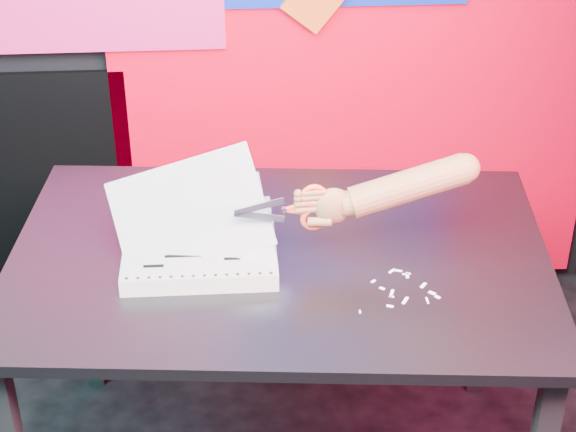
{
  "coord_description": "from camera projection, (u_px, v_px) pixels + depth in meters",
  "views": [
    {
      "loc": [
        0.22,
        -1.39,
        2.05
      ],
      "look_at": [
        0.36,
        0.56,
        0.87
      ],
      "focal_mm": 60.0,
      "sensor_mm": 36.0,
      "label": 1
    }
  ],
  "objects": [
    {
      "name": "room",
      "position": [
        89.0,
        148.0,
        1.54
      ],
      "size": [
        3.01,
        3.01,
        2.71
      ],
      "color": "black",
      "rests_on": "ground"
    },
    {
      "name": "backdrop",
      "position": [
        173.0,
        46.0,
        2.99
      ],
      "size": [
        2.88,
        0.05,
        2.08
      ],
      "color": "#F6001F",
      "rests_on": "ground"
    },
    {
      "name": "work_table",
      "position": [
        279.0,
        280.0,
        2.4
      ],
      "size": [
        1.4,
        1.01,
        0.75
      ],
      "rotation": [
        0.0,
        0.0,
        -0.1
      ],
      "color": "#282828",
      "rests_on": "ground"
    },
    {
      "name": "printout_stack",
      "position": [
        200.0,
        252.0,
        2.32
      ],
      "size": [
        0.41,
        0.27,
        0.28
      ],
      "rotation": [
        0.0,
        0.0,
        -0.0
      ],
      "color": "beige",
      "rests_on": "work_table"
    },
    {
      "name": "scissors",
      "position": [
        307.0,
        208.0,
        2.26
      ],
      "size": [
        0.22,
        0.03,
        0.12
      ],
      "rotation": [
        0.0,
        0.0,
        0.08
      ],
      "color": "#A7A8BC",
      "rests_on": "printout_stack"
    },
    {
      "name": "hand_forearm",
      "position": [
        396.0,
        189.0,
        2.27
      ],
      "size": [
        0.43,
        0.1,
        0.16
      ],
      "rotation": [
        0.0,
        0.0,
        0.08
      ],
      "color": "#9A6439",
      "rests_on": "work_table"
    },
    {
      "name": "paper_clippings",
      "position": [
        404.0,
        288.0,
        2.24
      ],
      "size": [
        0.2,
        0.17,
        0.0
      ],
      "color": "silver",
      "rests_on": "work_table"
    }
  ]
}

